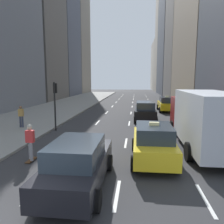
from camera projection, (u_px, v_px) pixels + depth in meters
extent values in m
cube|color=gray|center=(68.00, 104.00, 32.83)|extent=(8.00, 66.00, 0.15)
cube|color=white|center=(36.00, 190.00, 7.51)|extent=(0.12, 2.00, 0.01)
cube|color=white|center=(80.00, 141.00, 13.41)|extent=(0.12, 2.00, 0.01)
cube|color=white|center=(98.00, 123.00, 19.31)|extent=(0.12, 2.00, 0.01)
cube|color=white|center=(107.00, 113.00, 25.21)|extent=(0.12, 2.00, 0.01)
cube|color=white|center=(112.00, 106.00, 31.11)|extent=(0.12, 2.00, 0.01)
cube|color=white|center=(116.00, 102.00, 37.01)|extent=(0.12, 2.00, 0.01)
cube|color=white|center=(119.00, 99.00, 42.90)|extent=(0.12, 2.00, 0.01)
cube|color=white|center=(121.00, 97.00, 48.80)|extent=(0.12, 2.00, 0.01)
cube|color=white|center=(123.00, 95.00, 54.70)|extent=(0.12, 2.00, 0.01)
cube|color=white|center=(117.00, 194.00, 7.21)|extent=(0.12, 2.00, 0.01)
cube|color=white|center=(126.00, 143.00, 13.10)|extent=(0.12, 2.00, 0.01)
cube|color=white|center=(129.00, 123.00, 19.00)|extent=(0.12, 2.00, 0.01)
cube|color=white|center=(131.00, 113.00, 24.90)|extent=(0.12, 2.00, 0.01)
cube|color=white|center=(132.00, 107.00, 30.80)|extent=(0.12, 2.00, 0.01)
cube|color=white|center=(133.00, 102.00, 36.70)|extent=(0.12, 2.00, 0.01)
cube|color=white|center=(133.00, 99.00, 42.60)|extent=(0.12, 2.00, 0.01)
cube|color=white|center=(134.00, 97.00, 48.49)|extent=(0.12, 2.00, 0.01)
cube|color=white|center=(134.00, 95.00, 54.39)|extent=(0.12, 2.00, 0.01)
cube|color=white|center=(205.00, 200.00, 6.90)|extent=(0.12, 2.00, 0.01)
cube|color=white|center=(174.00, 144.00, 12.80)|extent=(0.12, 2.00, 0.01)
cube|color=white|center=(162.00, 124.00, 18.69)|extent=(0.12, 2.00, 0.01)
cube|color=white|center=(156.00, 113.00, 24.59)|extent=(0.12, 2.00, 0.01)
cube|color=white|center=(152.00, 107.00, 30.49)|extent=(0.12, 2.00, 0.01)
cube|color=white|center=(150.00, 102.00, 36.39)|extent=(0.12, 2.00, 0.01)
cube|color=white|center=(148.00, 99.00, 42.29)|extent=(0.12, 2.00, 0.01)
cube|color=white|center=(146.00, 97.00, 48.19)|extent=(0.12, 2.00, 0.01)
cube|color=white|center=(145.00, 95.00, 54.08)|extent=(0.12, 2.00, 0.01)
cube|color=slate|center=(41.00, 12.00, 38.80)|extent=(6.00, 11.19, 31.34)
cube|color=slate|center=(62.00, 34.00, 50.18)|extent=(6.00, 10.64, 28.17)
cube|color=gray|center=(76.00, 38.00, 61.18)|extent=(6.00, 11.40, 30.90)
cube|color=gray|center=(206.00, 20.00, 28.09)|extent=(6.00, 15.05, 22.89)
cube|color=slate|center=(184.00, 44.00, 41.38)|extent=(6.00, 11.17, 20.85)
cube|color=#4C515B|center=(173.00, 18.00, 54.20)|extent=(6.00, 15.61, 37.83)
cube|color=gray|center=(166.00, 34.00, 67.34)|extent=(6.00, 10.10, 35.61)
cube|color=gray|center=(160.00, 66.00, 82.62)|extent=(6.00, 17.77, 17.71)
cube|color=yellow|center=(153.00, 145.00, 10.23)|extent=(1.80, 4.40, 0.76)
cube|color=#28333D|center=(154.00, 132.00, 9.87)|extent=(1.58, 2.29, 0.64)
cube|color=#F2E599|center=(154.00, 124.00, 9.81)|extent=(0.44, 0.20, 0.14)
cylinder|color=black|center=(134.00, 144.00, 11.73)|extent=(0.22, 0.66, 0.66)
cylinder|color=black|center=(168.00, 145.00, 11.53)|extent=(0.22, 0.66, 0.66)
cylinder|color=black|center=(133.00, 163.00, 9.05)|extent=(0.22, 0.66, 0.66)
cylinder|color=black|center=(178.00, 165.00, 8.85)|extent=(0.22, 0.66, 0.66)
cube|color=yellow|center=(167.00, 105.00, 26.20)|extent=(1.80, 4.40, 0.76)
cube|color=#28333D|center=(167.00, 100.00, 25.84)|extent=(1.58, 2.29, 0.64)
cube|color=#F2E599|center=(167.00, 96.00, 25.78)|extent=(0.44, 0.20, 0.14)
cylinder|color=black|center=(158.00, 107.00, 27.70)|extent=(0.22, 0.66, 0.66)
cylinder|color=black|center=(172.00, 107.00, 27.50)|extent=(0.22, 0.66, 0.66)
cylinder|color=black|center=(160.00, 110.00, 25.01)|extent=(0.22, 0.66, 0.66)
cylinder|color=black|center=(176.00, 110.00, 24.82)|extent=(0.22, 0.66, 0.66)
cube|color=black|center=(79.00, 167.00, 7.71)|extent=(1.80, 4.71, 0.75)
cube|color=#28333D|center=(76.00, 151.00, 7.33)|extent=(1.58, 2.45, 0.64)
cylinder|color=black|center=(67.00, 161.00, 9.30)|extent=(0.22, 0.66, 0.66)
cylinder|color=black|center=(109.00, 163.00, 9.10)|extent=(0.22, 0.66, 0.66)
cylinder|color=black|center=(37.00, 197.00, 6.43)|extent=(0.22, 0.66, 0.66)
cylinder|color=black|center=(97.00, 201.00, 6.24)|extent=(0.22, 0.66, 0.66)
cube|color=black|center=(145.00, 113.00, 20.18)|extent=(1.80, 4.66, 0.81)
cube|color=#28333D|center=(145.00, 105.00, 19.80)|extent=(1.58, 2.42, 0.64)
cylinder|color=black|center=(135.00, 114.00, 21.76)|extent=(0.22, 0.66, 0.66)
cylinder|color=black|center=(154.00, 115.00, 21.56)|extent=(0.22, 0.66, 0.66)
cylinder|color=black|center=(135.00, 120.00, 18.92)|extent=(0.22, 0.66, 0.66)
cylinder|color=black|center=(156.00, 120.00, 18.73)|extent=(0.22, 0.66, 0.66)
cube|color=maroon|center=(188.00, 113.00, 15.18)|extent=(2.10, 2.40, 2.10)
cube|color=#28333D|center=(185.00, 106.00, 16.26)|extent=(1.90, 0.10, 0.90)
cube|color=silver|center=(208.00, 119.00, 11.00)|extent=(2.30, 6.00, 2.70)
cylinder|color=black|center=(172.00, 127.00, 15.45)|extent=(0.28, 0.90, 0.90)
cylinder|color=black|center=(203.00, 128.00, 15.21)|extent=(0.28, 0.90, 0.90)
cylinder|color=black|center=(189.00, 152.00, 10.15)|extent=(0.28, 0.90, 0.90)
cube|color=brown|center=(31.00, 160.00, 10.19)|extent=(0.24, 0.80, 0.03)
cylinder|color=black|center=(34.00, 158.00, 10.47)|extent=(0.18, 0.05, 0.05)
cylinder|color=black|center=(28.00, 163.00, 9.92)|extent=(0.18, 0.05, 0.05)
cylinder|color=gray|center=(30.00, 150.00, 10.25)|extent=(0.14, 0.14, 0.84)
cylinder|color=gray|center=(31.00, 152.00, 10.00)|extent=(0.14, 0.14, 0.84)
cube|color=red|center=(30.00, 136.00, 10.02)|extent=(0.36, 0.22, 0.56)
sphere|color=beige|center=(29.00, 128.00, 9.96)|extent=(0.22, 0.22, 0.22)
sphere|color=#B2AD9E|center=(29.00, 127.00, 9.96)|extent=(0.20, 0.20, 0.20)
cylinder|color=#383D51|center=(20.00, 122.00, 16.68)|extent=(0.14, 0.14, 0.86)
cylinder|color=#383D51|center=(23.00, 122.00, 16.66)|extent=(0.14, 0.14, 0.86)
cube|color=#B78C47|center=(21.00, 113.00, 16.57)|extent=(0.36, 0.22, 0.56)
sphere|color=brown|center=(21.00, 107.00, 16.51)|extent=(0.22, 0.22, 0.22)
cylinder|color=black|center=(55.00, 107.00, 15.99)|extent=(0.12, 0.12, 3.60)
cube|color=black|center=(55.00, 88.00, 15.97)|extent=(0.24, 0.20, 0.72)
sphere|color=red|center=(56.00, 85.00, 16.04)|extent=(0.14, 0.14, 0.14)
sphere|color=#4C3F14|center=(56.00, 88.00, 16.07)|extent=(0.14, 0.14, 0.14)
sphere|color=#198C2D|center=(56.00, 91.00, 16.11)|extent=(0.14, 0.14, 0.14)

